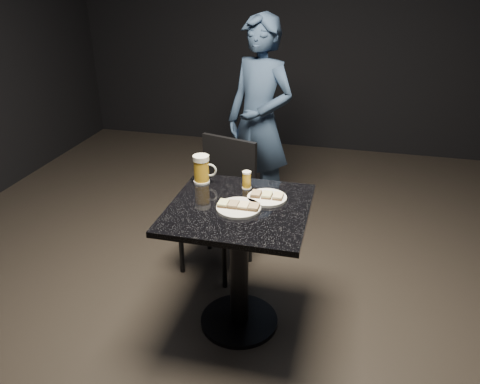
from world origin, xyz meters
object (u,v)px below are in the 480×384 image
plate_large (239,208)px  patron (260,122)px  plate_small (267,198)px  beer_tumbler (247,180)px  chair (221,197)px  beer_mug (202,169)px  table (239,247)px

plate_large → patron: (-0.17, 1.34, 0.02)m
plate_large → plate_small: same height
beer_tumbler → chair: 0.52m
plate_small → beer_tumbler: (-0.13, 0.10, 0.04)m
beer_tumbler → plate_large: bearing=-86.2°
beer_mug → beer_tumbler: 0.26m
patron → chair: bearing=-71.3°
plate_small → beer_tumbler: size_ratio=2.10×
plate_large → beer_mug: beer_mug is taller
plate_large → beer_mug: size_ratio=1.41×
patron → table: bearing=-56.7°
plate_large → chair: 0.70m
plate_large → chair: size_ratio=0.26×
patron → beer_mug: 1.08m
plate_large → patron: 1.35m
plate_small → beer_tumbler: bearing=142.0°
plate_small → chair: size_ratio=0.24×
plate_small → beer_mug: size_ratio=1.30×
table → beer_tumbler: (-0.01, 0.22, 0.29)m
beer_tumbler → chair: bearing=126.0°
plate_small → patron: patron is taller
plate_small → beer_mug: (-0.39, 0.12, 0.07)m
beer_tumbler → patron: bearing=98.1°
table → beer_mug: 0.48m
plate_small → chair: chair is taller
table → beer_tumbler: size_ratio=7.65×
patron → beer_mug: patron is taller
plate_large → chair: (-0.27, 0.60, -0.26)m
patron → beer_tumbler: size_ratio=15.88×
plate_large → beer_tumbler: 0.25m
plate_large → beer_tumbler: beer_tumbler is taller
plate_small → patron: bearing=103.6°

